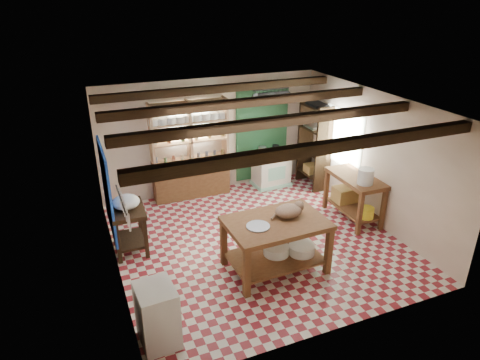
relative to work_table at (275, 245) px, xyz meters
name	(u,v)px	position (x,y,z in m)	size (l,w,h in m)	color
floor	(256,241)	(0.06, 0.90, -0.46)	(5.00, 5.00, 0.02)	maroon
ceiling	(258,104)	(0.06, 0.90, 2.15)	(5.00, 5.00, 0.02)	#48484D
wall_back	(211,136)	(0.06, 3.40, 0.85)	(5.00, 0.04, 2.60)	beige
wall_front	(339,251)	(0.06, -1.60, 0.85)	(5.00, 0.04, 2.60)	beige
wall_left	(110,202)	(-2.44, 0.90, 0.85)	(0.04, 5.00, 2.60)	beige
wall_right	(373,158)	(2.56, 0.90, 0.85)	(0.04, 5.00, 2.60)	beige
ceiling_beams	(258,112)	(0.06, 0.90, 2.03)	(5.00, 3.80, 0.15)	black
blue_wall_patch	(107,190)	(-2.41, 1.80, 0.65)	(0.04, 1.40, 1.60)	#1844B6
green_wall_patch	(262,132)	(1.31, 3.37, 0.80)	(1.30, 0.04, 2.30)	#1C4827
window_back	(189,121)	(-0.44, 3.38, 1.25)	(0.90, 0.02, 0.80)	beige
window_right	(343,138)	(2.54, 1.90, 0.95)	(0.02, 1.30, 1.20)	beige
utensil_rail	(122,207)	(-2.38, -0.30, 1.33)	(0.06, 0.90, 0.28)	black
pot_rack	(271,96)	(1.31, 2.95, 1.73)	(0.86, 0.12, 0.36)	black
shelving_unit	(190,150)	(-0.49, 3.21, 0.65)	(1.70, 0.34, 2.20)	tan
tall_rack	(314,145)	(2.34, 2.70, 0.55)	(0.40, 0.86, 2.00)	black
work_table	(275,245)	(0.00, 0.00, 0.00)	(1.61, 1.07, 0.91)	brown
stove	(271,170)	(1.42, 3.05, -0.05)	(0.82, 0.55, 0.80)	silver
prep_table	(129,229)	(-2.14, 1.50, -0.03)	(0.57, 0.83, 0.84)	black
white_cabinet	(157,315)	(-2.16, -0.88, -0.02)	(0.48, 0.58, 0.86)	silver
right_counter	(353,198)	(2.24, 0.95, 0.01)	(0.65, 1.31, 0.94)	brown
cat	(289,211)	(0.25, 0.06, 0.56)	(0.46, 0.35, 0.21)	#9D765B
steel_tray	(258,226)	(-0.35, -0.06, 0.47)	(0.37, 0.37, 0.02)	#ABABB2
basin_large	(276,250)	(0.05, 0.05, -0.14)	(0.43, 0.43, 0.15)	silver
basin_small	(301,249)	(0.45, -0.09, -0.14)	(0.44, 0.44, 0.16)	silver
kettle_left	(262,151)	(1.17, 3.03, 0.45)	(0.18, 0.18, 0.21)	#ABABB2
kettle_right	(276,149)	(1.52, 3.05, 0.44)	(0.16, 0.16, 0.20)	black
enamel_bowl	(126,202)	(-2.14, 1.50, 0.50)	(0.47, 0.47, 0.23)	silver
white_bucket	(366,176)	(2.18, 0.60, 0.63)	(0.30, 0.30, 0.30)	silver
wicker_basket	(345,194)	(2.25, 1.25, -0.05)	(0.45, 0.36, 0.31)	#AB8545
yellow_tub	(366,212)	(2.23, 0.50, -0.10)	(0.29, 0.29, 0.21)	yellow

